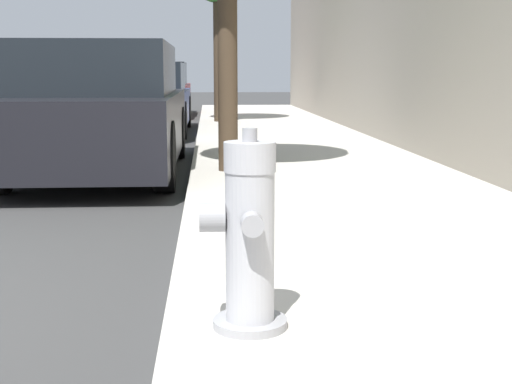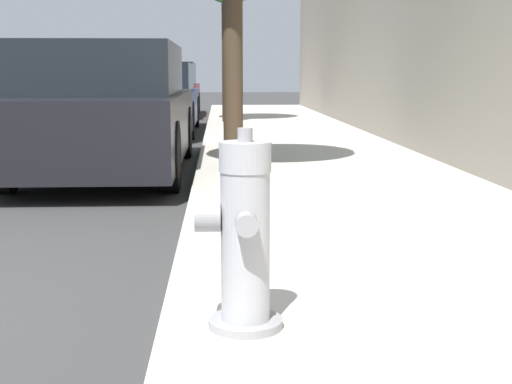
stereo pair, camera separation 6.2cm
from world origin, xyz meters
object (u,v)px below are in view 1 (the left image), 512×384
at_px(parked_car_near, 101,111).
at_px(parked_car_far, 156,91).
at_px(fire_hydrant, 248,238).
at_px(parked_car_mid, 142,99).

height_order(parked_car_near, parked_car_far, parked_car_near).
relative_size(parked_car_near, parked_car_far, 1.10).
distance_m(parked_car_near, parked_car_far, 11.18).
bearing_deg(fire_hydrant, parked_car_near, 104.10).
bearing_deg(fire_hydrant, parked_car_mid, 97.31).
relative_size(fire_hydrant, parked_car_far, 0.20).
bearing_deg(parked_car_near, parked_car_far, 90.95).
relative_size(fire_hydrant, parked_car_mid, 0.18).
bearing_deg(parked_car_far, parked_car_mid, -88.42).
height_order(fire_hydrant, parked_car_mid, parked_car_mid).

